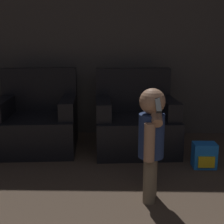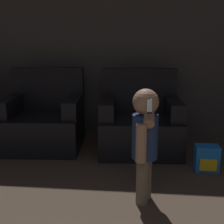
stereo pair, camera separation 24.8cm
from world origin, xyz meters
The scene contains 5 objects.
wall_back centered at (0.00, 4.50, 1.30)m, with size 8.40×0.05×2.60m.
armchair_left centered at (-1.06, 3.83, 0.32)m, with size 0.97×0.92×0.93m.
armchair_right centered at (0.10, 3.83, 0.32)m, with size 0.97×0.91×0.93m.
person_toddler centered at (0.16, 2.57, 0.53)m, with size 0.20×0.35×0.90m.
toy_backpack centered at (0.77, 3.25, 0.13)m, with size 0.23×0.18×0.25m.
Camera 2 is at (0.15, 0.28, 1.23)m, focal length 50.00 mm.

